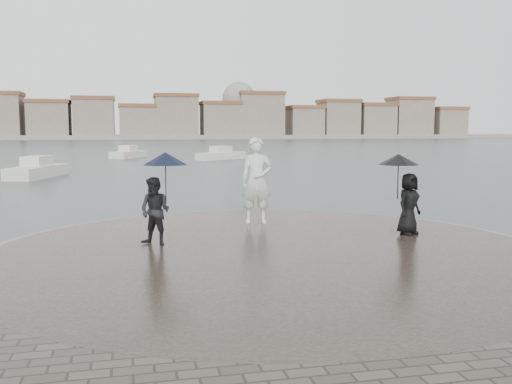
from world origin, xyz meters
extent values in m
plane|color=#2B3835|center=(0.00, 0.00, 0.00)|extent=(400.00, 400.00, 0.00)
cylinder|color=gray|center=(0.00, 3.50, 0.16)|extent=(12.50, 12.50, 0.32)
cylinder|color=#2D261E|center=(0.00, 3.50, 0.18)|extent=(11.90, 11.90, 0.36)
imported|color=silver|center=(0.49, 6.89, 1.52)|extent=(0.93, 0.70, 2.33)
imported|color=black|center=(-2.34, 4.55, 1.11)|extent=(0.92, 0.88, 1.50)
cylinder|color=black|center=(-2.09, 4.65, 1.71)|extent=(0.02, 0.02, 0.90)
cone|color=black|center=(-2.09, 4.65, 2.26)|extent=(1.00, 1.00, 0.28)
imported|color=black|center=(3.72, 4.47, 1.11)|extent=(0.87, 0.78, 1.49)
cylinder|color=black|center=(3.47, 4.57, 1.66)|extent=(0.02, 0.02, 0.90)
cone|color=black|center=(3.47, 4.57, 2.18)|extent=(0.99, 0.99, 0.26)
cube|color=gray|center=(0.00, 163.00, 0.60)|extent=(260.00, 20.00, 1.20)
cube|color=gray|center=(-24.00, 160.00, 5.00)|extent=(11.00, 10.00, 10.00)
cube|color=brown|center=(-24.00, 160.00, 10.50)|extent=(11.60, 10.60, 1.00)
cube|color=gray|center=(-12.00, 160.00, 5.50)|extent=(11.00, 10.00, 11.00)
cube|color=brown|center=(-12.00, 160.00, 11.50)|extent=(11.60, 10.60, 1.00)
cube|color=gray|center=(0.00, 160.00, 4.50)|extent=(10.00, 10.00, 9.00)
cube|color=brown|center=(0.00, 160.00, 9.50)|extent=(10.60, 10.60, 1.00)
cube|color=gray|center=(11.00, 160.00, 6.00)|extent=(12.00, 10.00, 12.00)
cube|color=brown|center=(11.00, 160.00, 12.50)|extent=(12.60, 10.60, 1.00)
cube|color=gray|center=(24.00, 160.00, 5.00)|extent=(11.00, 10.00, 10.00)
cube|color=brown|center=(24.00, 160.00, 10.50)|extent=(11.60, 10.60, 1.00)
cube|color=gray|center=(36.00, 160.00, 6.50)|extent=(13.00, 10.00, 13.00)
cube|color=brown|center=(36.00, 160.00, 13.50)|extent=(13.60, 10.60, 1.00)
cube|color=gray|center=(50.00, 160.00, 4.50)|extent=(10.00, 10.00, 9.00)
cube|color=brown|center=(50.00, 160.00, 9.50)|extent=(10.60, 10.60, 1.00)
cube|color=gray|center=(61.00, 160.00, 5.50)|extent=(11.00, 10.00, 11.00)
cube|color=brown|center=(61.00, 160.00, 11.50)|extent=(11.60, 10.60, 1.00)
cube|color=gray|center=(73.00, 160.00, 5.00)|extent=(11.00, 10.00, 10.00)
cube|color=brown|center=(73.00, 160.00, 10.50)|extent=(11.60, 10.60, 1.00)
cube|color=gray|center=(85.00, 160.00, 6.00)|extent=(12.00, 10.00, 12.00)
cube|color=brown|center=(85.00, 160.00, 12.50)|extent=(12.60, 10.60, 1.00)
cube|color=gray|center=(98.00, 160.00, 4.50)|extent=(10.00, 10.00, 9.00)
cube|color=brown|center=(98.00, 160.00, 9.50)|extent=(10.60, 10.60, 1.00)
sphere|color=gray|center=(30.00, 162.00, 12.00)|extent=(10.00, 10.00, 10.00)
cube|color=silver|center=(5.84, 46.17, 0.25)|extent=(5.29, 4.69, 0.90)
cube|color=silver|center=(5.84, 46.17, 0.85)|extent=(2.31, 2.19, 0.90)
cube|color=silver|center=(-8.24, 28.24, 0.25)|extent=(3.14, 5.73, 0.90)
cube|color=silver|center=(-8.24, 28.24, 0.85)|extent=(1.73, 2.26, 0.90)
cube|color=silver|center=(-2.86, 50.93, 0.25)|extent=(3.78, 5.66, 0.90)
cube|color=silver|center=(-2.86, 50.93, 0.85)|extent=(1.93, 2.32, 0.90)
camera|label=1|loc=(-2.89, -8.05, 2.91)|focal=40.00mm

